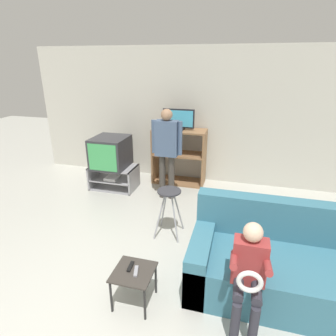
{
  "coord_description": "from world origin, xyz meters",
  "views": [
    {
      "loc": [
        1.11,
        -1.34,
        2.32
      ],
      "look_at": [
        0.14,
        2.24,
        0.9
      ],
      "focal_mm": 30.0,
      "sensor_mm": 36.0,
      "label": 1
    }
  ],
  "objects_px": {
    "media_shelf": "(179,156)",
    "television_flat": "(179,120)",
    "remote_control_black": "(131,266)",
    "tv_stand": "(114,177)",
    "person_standing_adult": "(167,146)",
    "television_main": "(111,152)",
    "couch": "(284,266)",
    "snack_table": "(134,276)",
    "folding_stool": "(169,200)",
    "person_seated_child": "(249,271)",
    "remote_control_white": "(136,271)"
  },
  "relations": [
    {
      "from": "tv_stand",
      "to": "folding_stool",
      "type": "xyz_separation_m",
      "value": [
        1.43,
        -1.23,
        0.33
      ]
    },
    {
      "from": "media_shelf",
      "to": "tv_stand",
      "type": "bearing_deg",
      "value": -152.6
    },
    {
      "from": "person_standing_adult",
      "to": "snack_table",
      "type": "bearing_deg",
      "value": -82.51
    },
    {
      "from": "television_main",
      "to": "media_shelf",
      "type": "bearing_deg",
      "value": 26.87
    },
    {
      "from": "snack_table",
      "to": "remote_control_white",
      "type": "bearing_deg",
      "value": -7.85
    },
    {
      "from": "couch",
      "to": "remote_control_black",
      "type": "bearing_deg",
      "value": -160.71
    },
    {
      "from": "person_standing_adult",
      "to": "television_flat",
      "type": "bearing_deg",
      "value": 87.19
    },
    {
      "from": "tv_stand",
      "to": "remote_control_black",
      "type": "xyz_separation_m",
      "value": [
        1.36,
        -2.46,
        0.18
      ]
    },
    {
      "from": "tv_stand",
      "to": "snack_table",
      "type": "xyz_separation_m",
      "value": [
        1.41,
        -2.5,
        0.12
      ]
    },
    {
      "from": "media_shelf",
      "to": "snack_table",
      "type": "height_order",
      "value": "media_shelf"
    },
    {
      "from": "folding_stool",
      "to": "person_standing_adult",
      "type": "xyz_separation_m",
      "value": [
        -0.34,
        1.1,
        0.43
      ]
    },
    {
      "from": "television_flat",
      "to": "tv_stand",
      "type": "bearing_deg",
      "value": -152.87
    },
    {
      "from": "television_flat",
      "to": "person_seated_child",
      "type": "distance_m",
      "value": 3.41
    },
    {
      "from": "folding_stool",
      "to": "remote_control_black",
      "type": "relative_size",
      "value": 4.77
    },
    {
      "from": "snack_table",
      "to": "couch",
      "type": "xyz_separation_m",
      "value": [
        1.46,
        0.57,
        -0.03
      ]
    },
    {
      "from": "television_main",
      "to": "couch",
      "type": "relative_size",
      "value": 0.35
    },
    {
      "from": "folding_stool",
      "to": "person_seated_child",
      "type": "xyz_separation_m",
      "value": [
        1.05,
        -1.25,
        0.08
      ]
    },
    {
      "from": "media_shelf",
      "to": "remote_control_black",
      "type": "distance_m",
      "value": 3.06
    },
    {
      "from": "tv_stand",
      "to": "remote_control_black",
      "type": "relative_size",
      "value": 5.99
    },
    {
      "from": "media_shelf",
      "to": "television_flat",
      "type": "xyz_separation_m",
      "value": [
        -0.02,
        -0.02,
        0.72
      ]
    },
    {
      "from": "tv_stand",
      "to": "television_main",
      "type": "relative_size",
      "value": 1.28
    },
    {
      "from": "folding_stool",
      "to": "remote_control_white",
      "type": "height_order",
      "value": "folding_stool"
    },
    {
      "from": "couch",
      "to": "snack_table",
      "type": "bearing_deg",
      "value": -158.58
    },
    {
      "from": "television_main",
      "to": "couch",
      "type": "xyz_separation_m",
      "value": [
        2.9,
        -1.93,
        -0.42
      ]
    },
    {
      "from": "television_main",
      "to": "remote_control_white",
      "type": "relative_size",
      "value": 4.7
    },
    {
      "from": "person_seated_child",
      "to": "snack_table",
      "type": "bearing_deg",
      "value": -179.0
    },
    {
      "from": "television_flat",
      "to": "person_seated_child",
      "type": "bearing_deg",
      "value": -66.19
    },
    {
      "from": "snack_table",
      "to": "person_standing_adult",
      "type": "xyz_separation_m",
      "value": [
        -0.31,
        2.37,
        0.63
      ]
    },
    {
      "from": "media_shelf",
      "to": "remote_control_black",
      "type": "bearing_deg",
      "value": -86.04
    },
    {
      "from": "remote_control_black",
      "to": "person_standing_adult",
      "type": "bearing_deg",
      "value": 92.18
    },
    {
      "from": "tv_stand",
      "to": "folding_stool",
      "type": "height_order",
      "value": "folding_stool"
    },
    {
      "from": "couch",
      "to": "person_seated_child",
      "type": "height_order",
      "value": "person_seated_child"
    },
    {
      "from": "remote_control_black",
      "to": "person_standing_adult",
      "type": "relative_size",
      "value": 0.09
    },
    {
      "from": "television_main",
      "to": "person_standing_adult",
      "type": "distance_m",
      "value": 1.16
    },
    {
      "from": "remote_control_white",
      "to": "person_seated_child",
      "type": "height_order",
      "value": "person_seated_child"
    },
    {
      "from": "tv_stand",
      "to": "person_seated_child",
      "type": "bearing_deg",
      "value": -45.0
    },
    {
      "from": "television_flat",
      "to": "folding_stool",
      "type": "height_order",
      "value": "television_flat"
    },
    {
      "from": "snack_table",
      "to": "couch",
      "type": "distance_m",
      "value": 1.57
    },
    {
      "from": "remote_control_black",
      "to": "couch",
      "type": "distance_m",
      "value": 1.6
    },
    {
      "from": "remote_control_white",
      "to": "television_flat",
      "type": "bearing_deg",
      "value": 80.53
    },
    {
      "from": "folding_stool",
      "to": "remote_control_black",
      "type": "distance_m",
      "value": 1.23
    },
    {
      "from": "television_main",
      "to": "remote_control_black",
      "type": "relative_size",
      "value": 4.7
    },
    {
      "from": "tv_stand",
      "to": "folding_stool",
      "type": "bearing_deg",
      "value": -40.71
    },
    {
      "from": "person_standing_adult",
      "to": "remote_control_white",
      "type": "bearing_deg",
      "value": -81.83
    },
    {
      "from": "snack_table",
      "to": "person_seated_child",
      "type": "distance_m",
      "value": 1.11
    },
    {
      "from": "television_main",
      "to": "couch",
      "type": "distance_m",
      "value": 3.51
    },
    {
      "from": "tv_stand",
      "to": "television_flat",
      "type": "distance_m",
      "value": 1.66
    },
    {
      "from": "media_shelf",
      "to": "snack_table",
      "type": "bearing_deg",
      "value": -85.2
    },
    {
      "from": "television_flat",
      "to": "person_standing_adult",
      "type": "distance_m",
      "value": 0.78
    },
    {
      "from": "tv_stand",
      "to": "person_standing_adult",
      "type": "bearing_deg",
      "value": -6.91
    }
  ]
}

